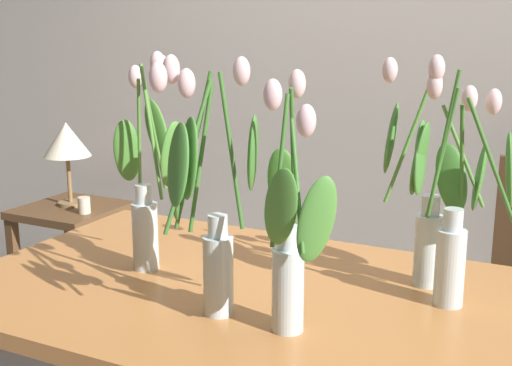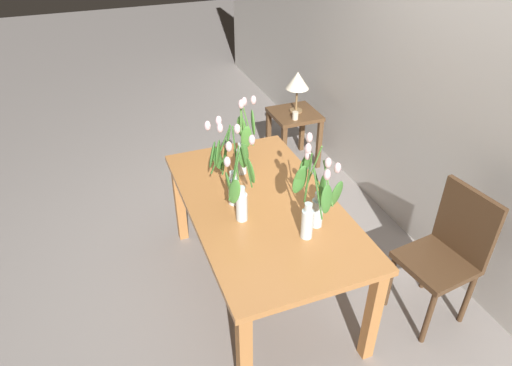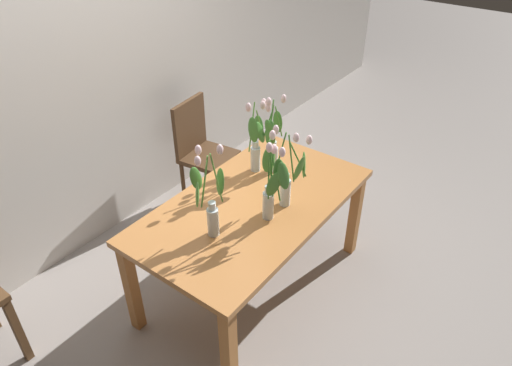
{
  "view_description": "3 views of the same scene",
  "coord_description": "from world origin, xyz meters",
  "views": [
    {
      "loc": [
        0.61,
        -1.35,
        1.36
      ],
      "look_at": [
        -0.04,
        -0.03,
        1.02
      ],
      "focal_mm": 45.82,
      "sensor_mm": 36.0,
      "label": 1
    },
    {
      "loc": [
        2.12,
        -0.86,
        2.43
      ],
      "look_at": [
        0.06,
        -0.06,
        0.95
      ],
      "focal_mm": 31.92,
      "sensor_mm": 36.0,
      "label": 2
    },
    {
      "loc": [
        -1.9,
        -1.43,
        2.52
      ],
      "look_at": [
        0.02,
        -0.01,
        0.88
      ],
      "focal_mm": 32.81,
      "sensor_mm": 36.0,
      "label": 3
    }
  ],
  "objects": [
    {
      "name": "ground_plane",
      "position": [
        0.0,
        0.0,
        0.0
      ],
      "size": [
        18.0,
        18.0,
        0.0
      ],
      "primitive_type": "plane",
      "color": "gray"
    },
    {
      "name": "room_wall_rear",
      "position": [
        0.0,
        1.39,
        1.35
      ],
      "size": [
        9.0,
        0.1,
        2.7
      ],
      "primitive_type": "cube",
      "color": "beige",
      "rests_on": "ground"
    },
    {
      "name": "dining_table",
      "position": [
        0.0,
        0.0,
        0.65
      ],
      "size": [
        1.6,
        0.9,
        0.74
      ],
      "color": "#B7753D",
      "rests_on": "ground"
    },
    {
      "name": "tulip_vase_0",
      "position": [
        0.31,
        0.22,
        0.92
      ],
      "size": [
        0.27,
        0.2,
        0.56
      ],
      "color": "silver",
      "rests_on": "dining_table"
    },
    {
      "name": "tulip_vase_1",
      "position": [
        -0.38,
        0.02,
        0.95
      ],
      "size": [
        0.22,
        0.14,
        0.57
      ],
      "color": "silver",
      "rests_on": "dining_table"
    },
    {
      "name": "tulip_vase_2",
      "position": [
        -0.07,
        -0.19,
        0.98
      ],
      "size": [
        0.19,
        0.25,
        0.57
      ],
      "color": "silver",
      "rests_on": "dining_table"
    },
    {
      "name": "tulip_vase_3",
      "position": [
        0.38,
        0.13,
        0.97
      ],
      "size": [
        0.25,
        0.2,
        0.57
      ],
      "color": "silver",
      "rests_on": "dining_table"
    },
    {
      "name": "tulip_vase_4",
      "position": [
        0.11,
        -0.18,
        0.94
      ],
      "size": [
        0.22,
        0.22,
        0.54
      ],
      "color": "silver",
      "rests_on": "dining_table"
    },
    {
      "name": "dining_chair",
      "position": [
        0.59,
        1.0,
        0.52
      ],
      "size": [
        0.45,
        0.45,
        0.93
      ],
      "color": "#4C331E",
      "rests_on": "ground"
    }
  ]
}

